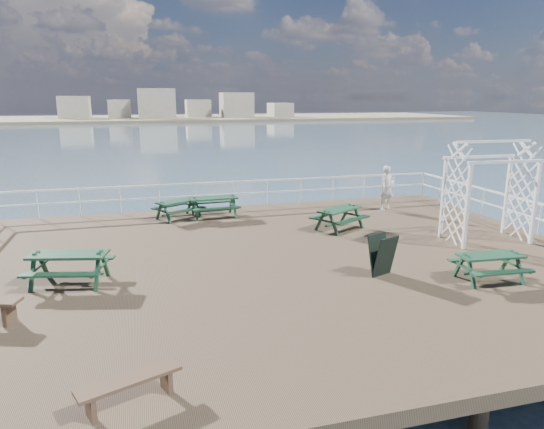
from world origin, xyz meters
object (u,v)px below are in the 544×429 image
Objects in this scene: picnic_table_b at (214,203)px; flat_bench_far at (130,385)px; trellis_arbor at (488,197)px; person at (387,188)px; picnic_table_d at (69,262)px; picnic_table_c at (340,214)px; picnic_table_e at (490,262)px; picnic_table_a at (178,205)px.

flat_bench_far is (-2.96, -11.20, -0.22)m from picnic_table_b.
trellis_arbor reaches higher than person.
picnic_table_d reaches higher than picnic_table_b.
picnic_table_c is 10.75m from flat_bench_far.
picnic_table_e is 0.93× the size of person.
person is (2.96, 2.21, 0.37)m from picnic_table_c.
picnic_table_a reaches higher than flat_bench_far.
person reaches higher than flat_bench_far.
picnic_table_a is 0.64× the size of trellis_arbor.
picnic_table_e is (6.85, -8.44, -0.01)m from picnic_table_a.
trellis_arbor is (10.73, 5.81, 1.07)m from flat_bench_far.
picnic_table_c is 1.02× the size of picnic_table_d.
flat_bench_far is at bearing -157.59° from picnic_table_e.
picnic_table_b is at bearing -32.42° from picnic_table_a.
trellis_arbor reaches higher than picnic_table_d.
picnic_table_c is 5.70m from picnic_table_e.
picnic_table_d is 10.25m from picnic_table_e.
trellis_arbor is (9.09, -5.47, 0.90)m from picnic_table_a.
picnic_table_c is 1.20× the size of person.
trellis_arbor is (3.89, -2.48, 0.88)m from picnic_table_c.
picnic_table_b is at bearing 66.43° from picnic_table_d.
person is (1.31, 7.66, 0.40)m from picnic_table_e.
picnic_table_b is 0.86× the size of picnic_table_c.
picnic_table_b is 1.03× the size of person.
flat_bench_far is at bearing -127.24° from picnic_table_a.
person is (9.80, 10.50, 0.56)m from flat_bench_far.
picnic_table_a is 6.00m from picnic_table_c.
picnic_table_a is at bearing 161.21° from person.
picnic_table_b reaches higher than picnic_table_e.
picnic_table_a is at bearing 75.87° from picnic_table_d.
picnic_table_a is 6.69m from picnic_table_d.
picnic_table_e is 0.52× the size of trellis_arbor.
flat_bench_far is at bearing -159.36° from picnic_table_c.
picnic_table_d is 1.35× the size of flat_bench_far.
trellis_arbor is (7.77, -5.39, 0.86)m from picnic_table_b.
picnic_table_b is 0.87× the size of picnic_table_d.
person is at bearing 25.44° from flat_bench_far.
picnic_table_e is at bearing -103.00° from picnic_table_c.
flat_bench_far is 12.25m from trellis_arbor.
picnic_table_b is 1.11× the size of picnic_table_e.
picnic_table_d reaches higher than picnic_table_e.
picnic_table_d is 12.38m from person.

